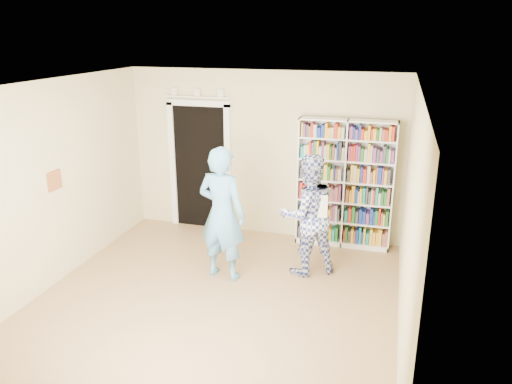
{
  "coord_description": "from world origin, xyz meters",
  "views": [
    {
      "loc": [
        2.02,
        -5.12,
        3.29
      ],
      "look_at": [
        0.33,
        0.9,
        1.25
      ],
      "focal_mm": 35.0,
      "sensor_mm": 36.0,
      "label": 1
    }
  ],
  "objects": [
    {
      "name": "wall_back",
      "position": [
        0.0,
        2.5,
        1.35
      ],
      "size": [
        4.5,
        0.0,
        4.5
      ],
      "primitive_type": "plane",
      "rotation": [
        1.57,
        0.0,
        0.0
      ],
      "color": "beige",
      "rests_on": "floor"
    },
    {
      "name": "bookshelf",
      "position": [
        1.35,
        2.34,
        1.02
      ],
      "size": [
        1.47,
        0.28,
        2.02
      ],
      "rotation": [
        0.0,
        0.0,
        -0.2
      ],
      "color": "white",
      "rests_on": "floor"
    },
    {
      "name": "floor",
      "position": [
        0.0,
        0.0,
        0.0
      ],
      "size": [
        5.0,
        5.0,
        0.0
      ],
      "primitive_type": "plane",
      "color": "#A07D4D",
      "rests_on": "ground"
    },
    {
      "name": "man_blue",
      "position": [
        -0.12,
        0.8,
        0.93
      ],
      "size": [
        0.74,
        0.55,
        1.86
      ],
      "primitive_type": "imported",
      "rotation": [
        0.0,
        0.0,
        2.98
      ],
      "color": "#5FA3D5",
      "rests_on": "floor"
    },
    {
      "name": "wall_art",
      "position": [
        -2.23,
        0.2,
        1.4
      ],
      "size": [
        0.03,
        0.25,
        0.25
      ],
      "primitive_type": "cube",
      "color": "brown",
      "rests_on": "wall_left"
    },
    {
      "name": "doorway",
      "position": [
        -1.1,
        2.48,
        1.18
      ],
      "size": [
        1.1,
        0.08,
        2.43
      ],
      "color": "black",
      "rests_on": "floor"
    },
    {
      "name": "wall_right",
      "position": [
        2.25,
        0.0,
        1.35
      ],
      "size": [
        0.0,
        5.0,
        5.0
      ],
      "primitive_type": "plane",
      "rotation": [
        1.57,
        0.0,
        -1.57
      ],
      "color": "beige",
      "rests_on": "floor"
    },
    {
      "name": "man_plaid",
      "position": [
        0.97,
        1.26,
        0.86
      ],
      "size": [
        1.05,
        0.99,
        1.72
      ],
      "primitive_type": "imported",
      "rotation": [
        0.0,
        0.0,
        3.68
      ],
      "color": "navy",
      "rests_on": "floor"
    },
    {
      "name": "paper_sheet",
      "position": [
        1.14,
        1.08,
        1.06
      ],
      "size": [
        0.22,
        0.07,
        0.31
      ],
      "primitive_type": "cube",
      "rotation": [
        0.0,
        0.0,
        0.28
      ],
      "color": "white",
      "rests_on": "man_plaid"
    },
    {
      "name": "ceiling",
      "position": [
        0.0,
        0.0,
        2.7
      ],
      "size": [
        5.0,
        5.0,
        0.0
      ],
      "primitive_type": "plane",
      "rotation": [
        3.14,
        0.0,
        0.0
      ],
      "color": "white",
      "rests_on": "wall_back"
    },
    {
      "name": "wall_left",
      "position": [
        -2.25,
        0.0,
        1.35
      ],
      "size": [
        0.0,
        5.0,
        5.0
      ],
      "primitive_type": "plane",
      "rotation": [
        1.57,
        0.0,
        1.57
      ],
      "color": "beige",
      "rests_on": "floor"
    }
  ]
}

